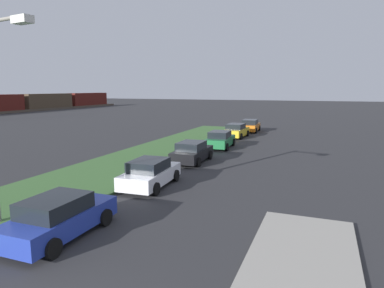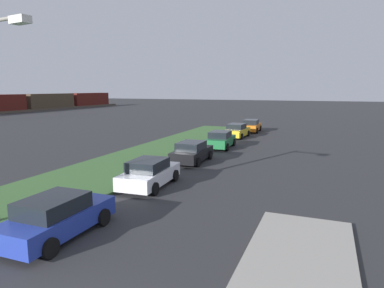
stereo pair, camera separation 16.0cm
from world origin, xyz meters
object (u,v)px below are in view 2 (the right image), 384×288
parked_car_black (192,152)px  parked_car_green (220,140)px  parked_car_yellow (237,131)px  parked_car_orange (251,126)px  parked_car_white (149,173)px  parked_car_blue (57,217)px

parked_car_black → parked_car_green: same height
parked_car_green → parked_car_yellow: 6.77m
parked_car_green → parked_car_orange: same height
parked_car_black → parked_car_white: bearing=179.8°
parked_car_blue → parked_car_black: same height
parked_car_white → parked_car_orange: same height
parked_car_white → parked_car_yellow: bearing=-2.3°
parked_car_black → parked_car_yellow: same height
parked_car_black → parked_car_green: bearing=-2.6°
parked_car_white → parked_car_green: size_ratio=1.00×
parked_car_blue → parked_car_orange: 31.59m
parked_car_white → parked_car_black: size_ratio=1.01×
parked_car_black → parked_car_orange: same height
parked_car_white → parked_car_yellow: (19.58, 0.29, 0.00)m
parked_car_blue → parked_car_white: size_ratio=0.98×
parked_car_blue → parked_car_yellow: same height
parked_car_yellow → parked_car_orange: 5.39m
parked_car_blue → parked_car_orange: bearing=-0.5°
parked_car_white → parked_car_orange: bearing=-3.3°
parked_car_black → parked_car_blue: bearing=179.2°
parked_car_blue → parked_car_yellow: bearing=0.3°
parked_car_orange → parked_car_blue: bearing=177.7°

